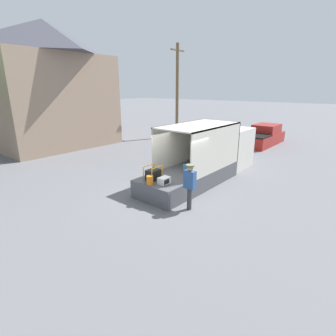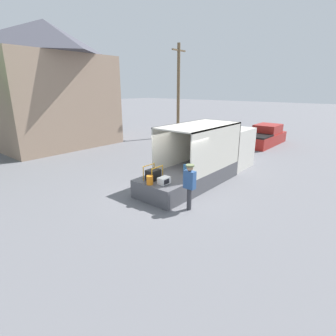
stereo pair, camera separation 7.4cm
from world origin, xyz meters
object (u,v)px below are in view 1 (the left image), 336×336
at_px(utility_pole, 177,90).
at_px(box_truck, 216,156).
at_px(microwave, 164,180).
at_px(orange_bucket, 150,180).
at_px(portable_generator, 153,174).
at_px(pickup_truck_red, 263,136).
at_px(worker_person, 190,182).

bearing_deg(utility_pole, box_truck, -131.17).
xyz_separation_m(microwave, orange_bucket, (-0.44, 0.38, 0.05)).
height_order(orange_bucket, utility_pole, utility_pole).
distance_m(box_truck, utility_pole, 11.80).
distance_m(orange_bucket, utility_pole, 15.56).
distance_m(portable_generator, orange_bucket, 0.58).
bearing_deg(pickup_truck_red, worker_person, -170.39).
relative_size(orange_bucket, pickup_truck_red, 0.07).
relative_size(microwave, portable_generator, 0.69).
height_order(portable_generator, orange_bucket, portable_generator).
distance_m(orange_bucket, pickup_truck_red, 14.41).
relative_size(portable_generator, utility_pole, 0.08).
bearing_deg(utility_pole, microwave, -144.08).
bearing_deg(microwave, box_truck, 3.79).
distance_m(box_truck, worker_person, 4.93).
distance_m(microwave, portable_generator, 0.67).
xyz_separation_m(microwave, pickup_truck_red, (13.95, 1.14, -0.28)).
xyz_separation_m(pickup_truck_red, utility_pole, (-1.75, 7.70, 3.63)).
relative_size(worker_person, pickup_truck_red, 0.35).
bearing_deg(microwave, worker_person, -87.08).
bearing_deg(box_truck, pickup_truck_red, 5.10).
bearing_deg(utility_pole, portable_generator, -145.99).
height_order(box_truck, microwave, box_truck).
bearing_deg(microwave, utility_pole, 35.92).
distance_m(microwave, worker_person, 1.23).
bearing_deg(worker_person, microwave, 92.92).
xyz_separation_m(portable_generator, pickup_truck_red, (13.87, 0.48, -0.37)).
height_order(orange_bucket, pickup_truck_red, pickup_truck_red).
bearing_deg(worker_person, orange_bucket, 107.34).
distance_m(worker_person, pickup_truck_red, 14.09).
relative_size(box_truck, utility_pole, 0.81).
bearing_deg(utility_pole, pickup_truck_red, -77.20).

